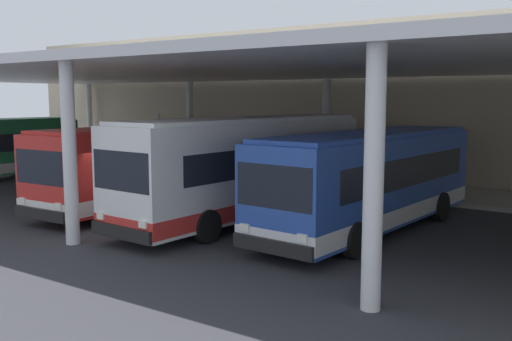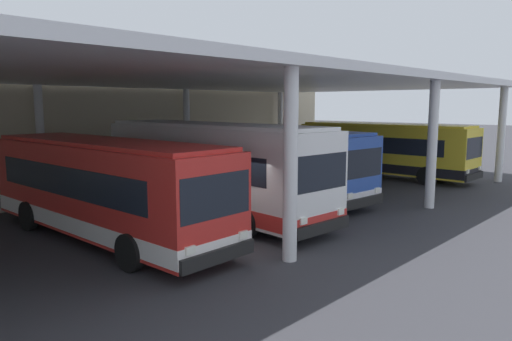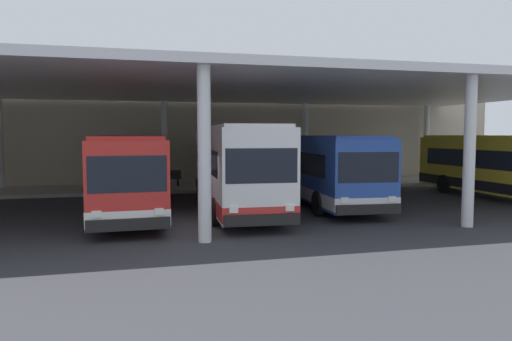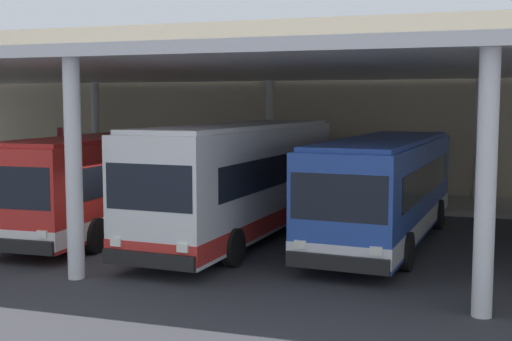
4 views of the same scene
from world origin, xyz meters
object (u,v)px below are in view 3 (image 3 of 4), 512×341
(bus_second_bay, at_px, (125,174))
(bench_waiting, at_px, (166,178))
(trash_bin, at_px, (122,179))
(bus_far_bay, at_px, (323,168))
(bus_departing, at_px, (503,166))
(bus_middle_bay, at_px, (235,167))

(bus_second_bay, bearing_deg, bench_waiting, 75.32)
(bench_waiting, relative_size, trash_bin, 1.84)
(trash_bin, bearing_deg, bus_far_bay, -39.72)
(bus_far_bay, height_order, bus_departing, same)
(bus_middle_bay, bearing_deg, bus_far_bay, 8.81)
(bus_far_bay, xyz_separation_m, bus_departing, (9.32, -0.80, 0.00))
(bench_waiting, bearing_deg, bus_second_bay, -104.68)
(bus_far_bay, distance_m, bus_departing, 9.35)
(bus_middle_bay, distance_m, bus_far_bay, 4.38)
(bus_middle_bay, bearing_deg, bus_departing, -0.55)
(bus_departing, height_order, bench_waiting, bus_departing)
(bus_second_bay, relative_size, bus_far_bay, 0.99)
(bus_second_bay, distance_m, trash_bin, 8.36)
(bus_second_bay, xyz_separation_m, bench_waiting, (2.25, 8.60, -0.99))
(bus_departing, relative_size, trash_bin, 10.75)
(bus_departing, bearing_deg, bench_waiting, 151.53)
(bus_departing, xyz_separation_m, trash_bin, (-18.38, 8.33, -0.98))
(bus_second_bay, distance_m, bus_far_bay, 8.89)
(bus_second_bay, height_order, bus_far_bay, same)
(bus_far_bay, bearing_deg, bench_waiting, 130.12)
(bus_second_bay, height_order, bus_departing, same)
(bus_far_bay, bearing_deg, trash_bin, 140.28)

